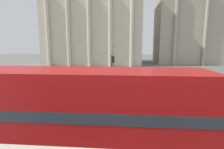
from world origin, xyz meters
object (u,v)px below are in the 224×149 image
(pedestrian_red, at_px, (74,96))
(pedestrian_yellow, at_px, (63,90))
(plaza_building_right, at_px, (224,23))
(plaza_building_left, at_px, (95,25))
(traffic_light_mid, at_px, (112,68))
(double_decker_bus, at_px, (89,110))

(pedestrian_red, bearing_deg, pedestrian_yellow, 58.25)
(plaza_building_right, distance_m, pedestrian_yellow, 49.72)
(plaza_building_left, relative_size, pedestrian_red, 14.59)
(pedestrian_red, bearing_deg, traffic_light_mid, -8.52)
(plaza_building_right, xyz_separation_m, traffic_light_mid, (-27.90, -32.92, -8.55))
(pedestrian_yellow, bearing_deg, double_decker_bus, 43.14)
(plaza_building_left, height_order, plaza_building_right, plaza_building_right)
(traffic_light_mid, bearing_deg, plaza_building_right, 49.73)
(traffic_light_mid, bearing_deg, plaza_building_left, 103.47)
(pedestrian_red, xyz_separation_m, pedestrian_yellow, (-1.57, 1.81, 0.01))
(plaza_building_right, bearing_deg, pedestrian_red, -128.51)
(double_decker_bus, height_order, plaza_building_left, plaza_building_left)
(pedestrian_yellow, bearing_deg, traffic_light_mid, 146.49)
(plaza_building_right, xyz_separation_m, pedestrian_yellow, (-32.12, -36.58, -10.11))
(double_decker_bus, distance_m, plaza_building_left, 43.42)
(double_decker_bus, relative_size, plaza_building_left, 0.39)
(double_decker_bus, bearing_deg, traffic_light_mid, 86.59)
(plaza_building_right, relative_size, pedestrian_red, 20.86)
(plaza_building_right, height_order, pedestrian_red, plaza_building_right)
(traffic_light_mid, xyz_separation_m, pedestrian_red, (-2.66, -5.47, -1.57))
(traffic_light_mid, relative_size, pedestrian_yellow, 2.25)
(pedestrian_red, bearing_deg, plaza_building_right, -21.11)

